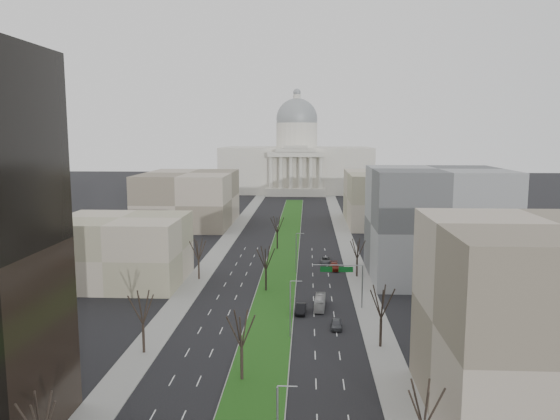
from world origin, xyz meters
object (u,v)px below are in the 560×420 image
(car_black, at_px, (301,309))
(car_red, at_px, (334,266))
(car_grey_near, at_px, (336,324))
(box_van, at_px, (320,302))
(car_grey_far, at_px, (326,260))

(car_black, bearing_deg, car_red, 79.17)
(car_red, bearing_deg, car_grey_near, -92.67)
(box_van, bearing_deg, car_red, 85.83)
(car_black, xyz_separation_m, box_van, (3.41, 2.99, 0.26))
(car_black, relative_size, box_van, 0.64)
(box_van, bearing_deg, car_grey_near, -72.86)
(car_grey_near, xyz_separation_m, car_red, (1.52, 38.56, 0.05))
(car_black, bearing_deg, car_grey_far, 84.03)
(car_grey_far, height_order, box_van, box_van)
(car_black, height_order, car_red, car_black)
(car_grey_near, bearing_deg, box_van, 105.38)
(car_grey_near, distance_m, car_red, 38.59)
(car_red, relative_size, box_van, 0.70)
(car_grey_far, bearing_deg, car_red, -72.16)
(car_grey_near, height_order, car_red, car_red)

